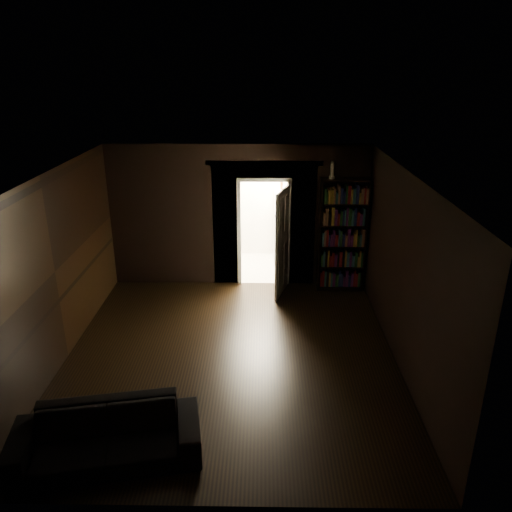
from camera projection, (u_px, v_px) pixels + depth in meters
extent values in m
plane|color=black|center=(231.00, 357.00, 7.62)|extent=(5.50, 5.50, 0.00)
cube|color=black|center=(176.00, 216.00, 9.74)|extent=(2.55, 0.10, 2.80)
cube|color=black|center=(327.00, 217.00, 9.70)|extent=(1.55, 0.10, 2.80)
cube|color=black|center=(264.00, 163.00, 9.33)|extent=(0.90, 0.10, 0.70)
cube|color=black|center=(55.00, 272.00, 7.15)|extent=(0.02, 5.50, 2.80)
cube|color=black|center=(405.00, 274.00, 7.08)|extent=(0.02, 5.50, 2.80)
cube|color=black|center=(209.00, 391.00, 4.55)|extent=(5.00, 0.02, 2.80)
cube|color=beige|center=(227.00, 176.00, 6.60)|extent=(5.00, 5.50, 0.02)
cube|color=white|center=(264.00, 234.00, 9.78)|extent=(1.04, 0.06, 2.17)
cube|color=beige|center=(264.00, 268.00, 11.03)|extent=(2.20, 1.80, 0.10)
cube|color=beige|center=(264.00, 203.00, 11.37)|extent=(2.20, 0.10, 2.40)
cube|color=beige|center=(215.00, 214.00, 10.59)|extent=(0.10, 1.60, 2.40)
cube|color=beige|center=(313.00, 214.00, 10.56)|extent=(0.10, 1.60, 2.40)
cube|color=beige|center=(264.00, 155.00, 10.12)|extent=(2.20, 1.80, 0.10)
cube|color=#BE6670|center=(264.00, 159.00, 10.94)|extent=(2.00, 0.04, 0.26)
imported|color=black|center=(106.00, 429.00, 5.54)|extent=(2.19, 1.26, 0.79)
cube|color=black|center=(342.00, 235.00, 9.57)|extent=(0.95, 0.54, 2.20)
cube|color=white|center=(291.00, 225.00, 11.06)|extent=(0.91, 0.87, 1.65)
cube|color=white|center=(282.00, 243.00, 9.40)|extent=(0.29, 0.83, 2.05)
cube|color=silver|center=(332.00, 170.00, 9.16)|extent=(0.14, 0.14, 0.32)
cube|color=black|center=(292.00, 184.00, 10.68)|extent=(0.60, 0.30, 0.25)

